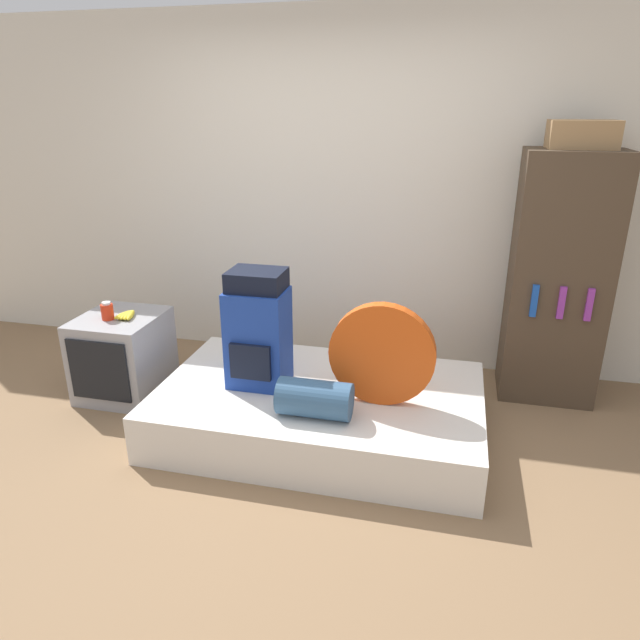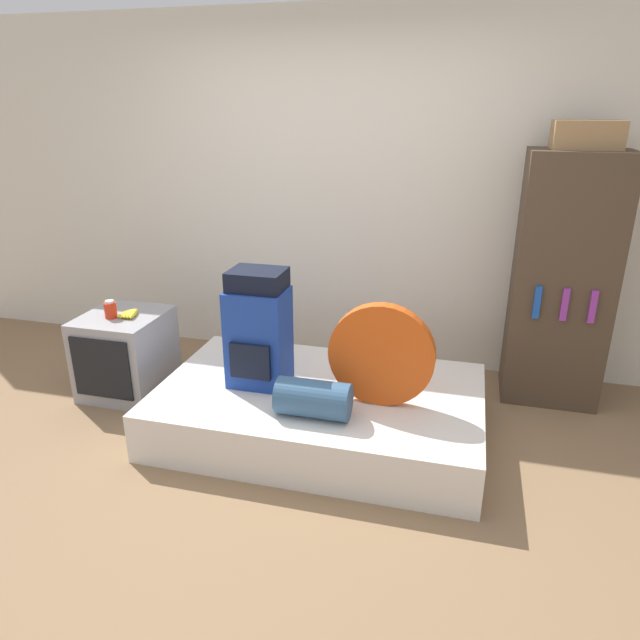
% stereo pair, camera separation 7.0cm
% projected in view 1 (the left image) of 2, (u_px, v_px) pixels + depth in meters
% --- Properties ---
extents(ground_plane, '(16.00, 16.00, 0.00)m').
position_uv_depth(ground_plane, '(264.00, 478.00, 3.17)').
color(ground_plane, '#846647').
extents(wall_back, '(8.00, 0.05, 2.60)m').
position_uv_depth(wall_back, '(333.00, 195.00, 4.31)').
color(wall_back, silver).
rests_on(wall_back, ground_plane).
extents(bed, '(1.97, 1.23, 0.31)m').
position_uv_depth(bed, '(320.00, 410.00, 3.57)').
color(bed, silver).
rests_on(bed, ground_plane).
extents(backpack, '(0.36, 0.32, 0.73)m').
position_uv_depth(backpack, '(258.00, 331.00, 3.46)').
color(backpack, navy).
rests_on(backpack, bed).
extents(tent_bag, '(0.61, 0.08, 0.61)m').
position_uv_depth(tent_bag, '(382.00, 354.00, 3.25)').
color(tent_bag, '#D14C14').
rests_on(tent_bag, bed).
extents(sleeping_roll, '(0.41, 0.21, 0.21)m').
position_uv_depth(sleeping_roll, '(315.00, 399.00, 3.17)').
color(sleeping_roll, '#33567A').
rests_on(sleeping_roll, bed).
extents(television, '(0.54, 0.59, 0.58)m').
position_uv_depth(television, '(123.00, 355.00, 4.01)').
color(television, '#939399').
rests_on(television, ground_plane).
extents(canister, '(0.08, 0.08, 0.12)m').
position_uv_depth(canister, '(107.00, 311.00, 3.84)').
color(canister, red).
rests_on(canister, television).
extents(banana_bunch, '(0.13, 0.18, 0.04)m').
position_uv_depth(banana_bunch, '(127.00, 315.00, 3.89)').
color(banana_bunch, yellow).
rests_on(banana_bunch, television).
extents(bookshelf, '(0.62, 0.46, 1.69)m').
position_uv_depth(bookshelf, '(558.00, 280.00, 3.82)').
color(bookshelf, '#473828').
rests_on(bookshelf, ground_plane).
extents(cardboard_box, '(0.40, 0.28, 0.17)m').
position_uv_depth(cardboard_box, '(582.00, 134.00, 3.50)').
color(cardboard_box, '#99754C').
rests_on(cardboard_box, bookshelf).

